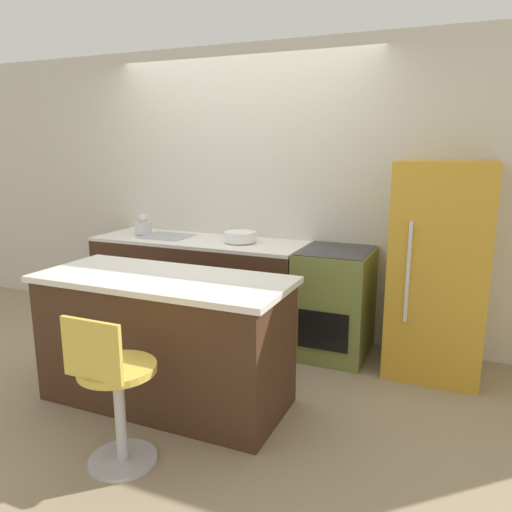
{
  "coord_description": "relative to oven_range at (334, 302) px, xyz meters",
  "views": [
    {
      "loc": [
        1.96,
        -3.55,
        1.72
      ],
      "look_at": [
        0.54,
        -0.27,
        0.93
      ],
      "focal_mm": 35.0,
      "sensor_mm": 36.0,
      "label": 1
    }
  ],
  "objects": [
    {
      "name": "ground_plane",
      "position": [
        -0.99,
        -0.35,
        -0.44
      ],
      "size": [
        14.0,
        14.0,
        0.0
      ],
      "primitive_type": "plane",
      "color": "#998466"
    },
    {
      "name": "wall_back",
      "position": [
        -0.99,
        0.36,
        0.86
      ],
      "size": [
        8.0,
        0.06,
        2.6
      ],
      "color": "beige",
      "rests_on": "ground_plane"
    },
    {
      "name": "back_counter",
      "position": [
        -1.28,
        0.0,
        -0.0
      ],
      "size": [
        1.97,
        0.66,
        0.89
      ],
      "color": "#422819",
      "rests_on": "ground_plane"
    },
    {
      "name": "kitchen_island",
      "position": [
        -0.84,
        -1.24,
        -0.0
      ],
      "size": [
        1.7,
        0.73,
        0.88
      ],
      "color": "#422819",
      "rests_on": "ground_plane"
    },
    {
      "name": "oven_range",
      "position": [
        0.0,
        0.0,
        0.0
      ],
      "size": [
        0.57,
        0.67,
        0.89
      ],
      "color": "olive",
      "rests_on": "ground_plane"
    },
    {
      "name": "refrigerator",
      "position": [
        0.8,
        -0.01,
        0.36
      ],
      "size": [
        0.68,
        0.7,
        1.61
      ],
      "color": "gold",
      "rests_on": "ground_plane"
    },
    {
      "name": "stool_chair",
      "position": [
        -0.68,
        -1.96,
        -0.02
      ],
      "size": [
        0.42,
        0.42,
        0.89
      ],
      "color": "#B7B7BC",
      "rests_on": "ground_plane"
    },
    {
      "name": "kettle",
      "position": [
        -1.89,
        0.01,
        0.52
      ],
      "size": [
        0.16,
        0.16,
        0.19
      ],
      "color": "silver",
      "rests_on": "back_counter"
    },
    {
      "name": "mixing_bowl",
      "position": [
        -0.87,
        0.01,
        0.49
      ],
      "size": [
        0.28,
        0.28,
        0.09
      ],
      "color": "white",
      "rests_on": "back_counter"
    }
  ]
}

